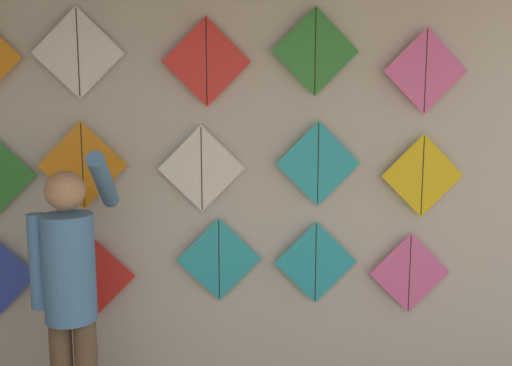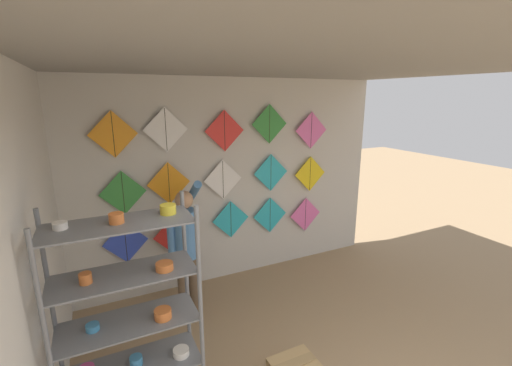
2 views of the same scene
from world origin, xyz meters
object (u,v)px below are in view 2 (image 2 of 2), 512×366
(kite_1, at_px, (174,235))
(kite_8, at_px, (271,173))
(kite_9, at_px, (310,174))
(kite_13, at_px, (270,124))
(kite_5, at_px, (123,193))
(shelf_rack, at_px, (132,325))
(kite_11, at_px, (166,130))
(kite_3, at_px, (270,215))
(kite_10, at_px, (113,134))
(kite_4, at_px, (305,214))
(kite_6, at_px, (169,183))
(kite_7, at_px, (223,179))
(kite_0, at_px, (126,242))
(kite_2, at_px, (231,219))
(shopkeeper, at_px, (186,242))
(kite_12, at_px, (225,131))
(kite_14, at_px, (311,130))

(kite_1, relative_size, kite_8, 1.00)
(kite_9, bearing_deg, kite_13, 180.00)
(kite_5, distance_m, kite_9, 2.68)
(shelf_rack, relative_size, kite_11, 3.50)
(kite_3, height_order, kite_10, kite_10)
(kite_4, relative_size, kite_11, 1.00)
(kite_11, bearing_deg, kite_6, 180.00)
(kite_4, height_order, kite_6, kite_6)
(kite_7, bearing_deg, kite_9, 0.00)
(kite_0, height_order, kite_8, kite_8)
(kite_0, xyz_separation_m, kite_2, (1.39, 0.00, 0.07))
(kite_4, xyz_separation_m, kite_7, (-1.35, 0.00, 0.71))
(kite_7, xyz_separation_m, kite_10, (-1.31, 0.00, 0.67))
(kite_5, bearing_deg, shelf_rack, -94.69)
(shopkeeper, relative_size, kite_4, 3.04)
(kite_3, relative_size, kite_13, 1.00)
(shelf_rack, height_order, kite_10, kite_10)
(kite_6, bearing_deg, kite_5, 180.00)
(kite_0, bearing_deg, shelf_rack, -93.94)
(kite_6, height_order, kite_11, kite_11)
(kite_5, bearing_deg, kite_11, 0.00)
(kite_4, xyz_separation_m, kite_10, (-2.66, 0.00, 1.38))
(kite_13, bearing_deg, kite_11, 180.00)
(kite_2, height_order, kite_11, kite_11)
(kite_12, xyz_separation_m, kite_13, (0.66, 0.00, 0.06))
(shelf_rack, height_order, kite_13, kite_13)
(kite_3, distance_m, kite_12, 1.44)
(kite_0, xyz_separation_m, kite_4, (2.65, 0.00, -0.05))
(kite_1, xyz_separation_m, kite_4, (2.05, 0.00, -0.03))
(kite_2, bearing_deg, kite_14, 0.00)
(shelf_rack, distance_m, kite_6, 2.19)
(kite_7, relative_size, kite_11, 1.00)
(shopkeeper, distance_m, kite_2, 0.98)
(kite_13, bearing_deg, kite_6, 180.00)
(shelf_rack, xyz_separation_m, kite_6, (0.71, 2.02, 0.46))
(kite_7, distance_m, kite_11, 1.00)
(kite_0, distance_m, kite_1, 0.60)
(kite_0, bearing_deg, kite_10, 180.00)
(shopkeeper, height_order, kite_4, shopkeeper)
(shelf_rack, relative_size, kite_1, 3.50)
(kite_1, height_order, kite_11, kite_11)
(shelf_rack, distance_m, kite_14, 3.63)
(kite_9, bearing_deg, kite_4, 180.00)
(kite_0, relative_size, kite_6, 1.00)
(kite_3, bearing_deg, kite_9, 0.00)
(kite_10, bearing_deg, kite_1, 0.00)
(kite_11, bearing_deg, kite_12, 0.00)
(kite_11, bearing_deg, kite_8, 0.00)
(kite_8, distance_m, kite_11, 1.60)
(kite_1, distance_m, kite_14, 2.46)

